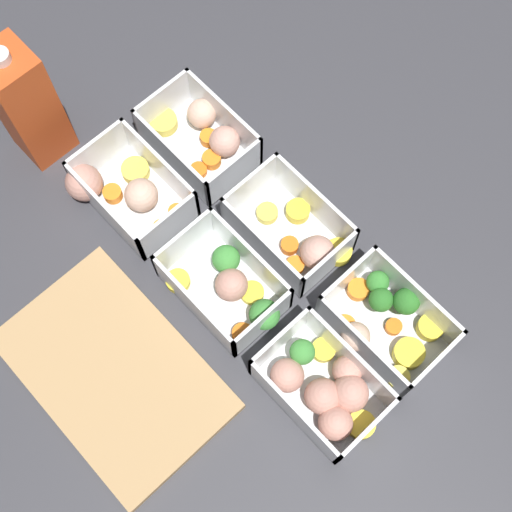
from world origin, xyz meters
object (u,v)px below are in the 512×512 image
object	(u,v)px
container_near_left	(386,322)
container_far_center	(230,287)
container_near_center	(298,235)
juice_carton	(26,105)
container_far_left	(325,389)
container_far_right	(123,190)
container_near_right	(202,136)

from	to	relation	value
container_near_left	container_far_center	bearing A→B (deg)	33.96
container_near_center	juice_carton	distance (m)	0.39
container_near_center	container_far_left	size ratio (longest dim) A/B	1.05
juice_carton	container_far_left	bearing A→B (deg)	-175.87
container_near_left	container_far_center	size ratio (longest dim) A/B	0.94
container_far_center	juice_carton	size ratio (longest dim) A/B	0.80
container_near_left	container_far_left	xyz separation A→B (m)	(-0.01, 0.11, 0.00)
container_near_center	container_far_center	size ratio (longest dim) A/B	1.03
container_far_center	juice_carton	xyz separation A→B (m)	(0.34, 0.04, 0.07)
container_near_left	container_far_right	xyz separation A→B (m)	(0.36, 0.12, 0.00)
container_far_right	container_far_left	bearing A→B (deg)	-178.40
container_near_center	container_far_left	xyz separation A→B (m)	(-0.17, 0.12, 0.00)
container_near_left	container_far_right	bearing A→B (deg)	18.95
container_far_left	juice_carton	world-z (taller)	juice_carton
container_near_left	juice_carton	distance (m)	0.53
container_near_center	juice_carton	bearing A→B (deg)	23.73
container_far_left	juice_carton	size ratio (longest dim) A/B	0.78
container_far_left	container_far_center	size ratio (longest dim) A/B	0.98
container_far_right	container_near_right	bearing A→B (deg)	-94.27
container_near_left	container_near_center	bearing A→B (deg)	-0.40
container_near_right	juice_carton	bearing A→B (deg)	46.13
container_near_left	container_near_right	distance (m)	0.35
container_near_left	container_far_left	bearing A→B (deg)	93.86
container_near_center	container_near_left	bearing A→B (deg)	179.60
container_near_center	juice_carton	world-z (taller)	juice_carton
container_near_left	container_far_left	size ratio (longest dim) A/B	0.96
container_near_right	container_far_left	distance (m)	0.38
container_far_right	juice_carton	world-z (taller)	juice_carton
container_near_left	container_far_right	size ratio (longest dim) A/B	0.92
container_near_left	container_near_right	size ratio (longest dim) A/B	0.92
container_near_right	container_far_left	world-z (taller)	same
container_near_left	juice_carton	size ratio (longest dim) A/B	0.75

